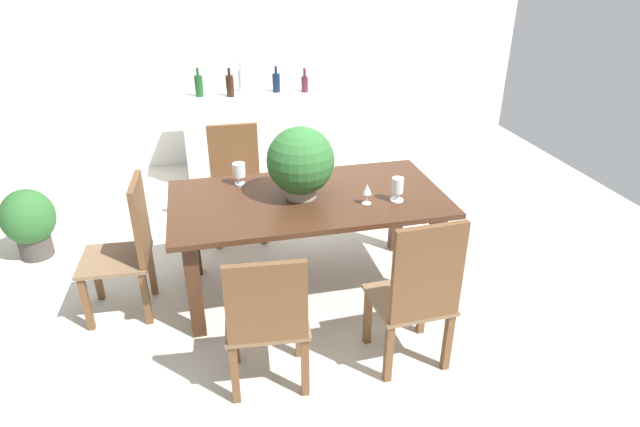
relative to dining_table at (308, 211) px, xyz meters
name	(u,v)px	position (x,y,z in m)	size (l,w,h in m)	color
ground_plane	(302,267)	(0.00, 0.26, -0.64)	(7.04, 7.04, 0.00)	beige
back_wall	(254,48)	(0.00, 2.86, 0.66)	(6.40, 0.10, 2.60)	white
dining_table	(308,211)	(0.00, 0.00, 0.00)	(1.94, 1.02, 0.76)	#422616
chair_far_left	(236,176)	(-0.43, 0.99, -0.10)	(0.48, 0.41, 0.99)	brown
chair_head_end	(129,244)	(-1.25, -0.01, -0.11)	(0.49, 0.46, 1.00)	brown
chair_near_right	(418,291)	(0.44, -1.00, -0.08)	(0.48, 0.45, 1.04)	brown
chair_near_left	(267,318)	(-0.44, -0.99, -0.13)	(0.51, 0.44, 0.93)	brown
flower_centerpiece	(301,162)	(-0.04, 0.01, 0.38)	(0.47, 0.47, 0.51)	gray
crystal_vase_left	(397,188)	(0.59, -0.21, 0.21)	(0.09, 0.09, 0.17)	silver
crystal_vase_center_near	(239,171)	(-0.45, 0.32, 0.22)	(0.09, 0.09, 0.17)	silver
wine_glass	(367,190)	(0.37, -0.20, 0.22)	(0.06, 0.06, 0.14)	silver
kitchen_counter	(254,136)	(-0.12, 2.27, -0.18)	(1.47, 0.51, 0.93)	silver
wine_bottle_dark	(230,85)	(-0.35, 2.21, 0.40)	(0.08, 0.08, 0.29)	black
wine_bottle_green	(199,85)	(-0.66, 2.29, 0.40)	(0.08, 0.08, 0.29)	#194C1E
wine_bottle_tall	(276,82)	(0.15, 2.28, 0.39)	(0.08, 0.08, 0.27)	#0F1E38
wine_bottle_amber	(305,83)	(0.44, 2.22, 0.38)	(0.07, 0.07, 0.25)	#511E28
wine_bottle_clear	(242,79)	(-0.20, 2.42, 0.41)	(0.07, 0.07, 0.31)	#B2BFB7
potted_plant_floor	(29,221)	(-2.14, 0.96, -0.32)	(0.42, 0.42, 0.60)	#423D38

